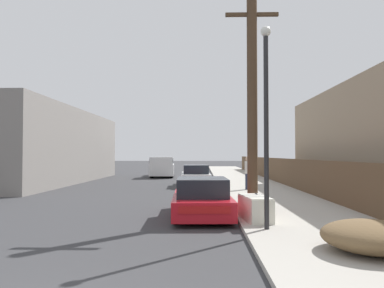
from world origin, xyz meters
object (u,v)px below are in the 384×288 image
(discarded_fridge, at_px, (255,208))
(car_parked_mid, at_px, (196,176))
(parked_sports_car_red, at_px, (202,199))
(pedestrian, at_px, (248,172))
(brush_pile, at_px, (371,236))
(pickup_truck, at_px, (162,167))
(utility_pole, at_px, (252,98))
(street_lamp, at_px, (266,112))

(discarded_fridge, xyz_separation_m, car_parked_mid, (-1.90, 12.72, 0.16))
(discarded_fridge, xyz_separation_m, parked_sports_car_red, (-1.52, 1.17, 0.11))
(car_parked_mid, xyz_separation_m, pedestrian, (2.83, -3.48, 0.40))
(discarded_fridge, distance_m, brush_pile, 3.82)
(pickup_truck, bearing_deg, parked_sports_car_red, 95.49)
(brush_pile, bearing_deg, pedestrian, 93.55)
(utility_pole, xyz_separation_m, pedestrian, (0.73, 7.22, -2.86))
(car_parked_mid, bearing_deg, pickup_truck, 105.77)
(pickup_truck, xyz_separation_m, brush_pile, (6.68, -25.35, -0.46))
(street_lamp, bearing_deg, discarded_fridge, 94.67)
(parked_sports_car_red, relative_size, brush_pile, 2.18)
(discarded_fridge, distance_m, street_lamp, 2.89)
(street_lamp, bearing_deg, parked_sports_car_red, 123.50)
(pickup_truck, relative_size, utility_pole, 0.79)
(discarded_fridge, height_order, parked_sports_car_red, parked_sports_car_red)
(car_parked_mid, relative_size, pickup_truck, 0.79)
(street_lamp, bearing_deg, brush_pile, -52.94)
(car_parked_mid, bearing_deg, parked_sports_car_red, -90.78)
(brush_pile, xyz_separation_m, pedestrian, (-0.79, 12.65, 0.60))
(pickup_truck, distance_m, street_lamp, 23.86)
(street_lamp, distance_m, pedestrian, 10.74)
(car_parked_mid, relative_size, street_lamp, 0.91)
(utility_pole, relative_size, street_lamp, 1.45)
(parked_sports_car_red, relative_size, street_lamp, 0.83)
(parked_sports_car_red, height_order, pickup_truck, pickup_truck)
(parked_sports_car_red, height_order, utility_pole, utility_pole)
(parked_sports_car_red, bearing_deg, brush_pile, -56.94)
(pickup_truck, relative_size, street_lamp, 1.15)
(car_parked_mid, bearing_deg, pedestrian, -53.58)
(utility_pole, distance_m, brush_pile, 6.62)
(car_parked_mid, xyz_separation_m, utility_pole, (2.10, -10.71, 3.27))
(discarded_fridge, xyz_separation_m, brush_pile, (1.72, -3.41, -0.04))
(discarded_fridge, height_order, utility_pole, utility_pole)
(parked_sports_car_red, distance_m, brush_pile, 5.61)
(utility_pole, bearing_deg, pedestrian, 84.22)
(pickup_truck, height_order, pedestrian, pedestrian)
(street_lamp, bearing_deg, pickup_truck, 102.33)
(discarded_fridge, distance_m, parked_sports_car_red, 1.92)
(pickup_truck, xyz_separation_m, street_lamp, (5.07, -23.21, 2.17))
(pickup_truck, xyz_separation_m, pedestrian, (5.90, -12.70, 0.14))
(parked_sports_car_red, height_order, car_parked_mid, car_parked_mid)
(brush_pile, bearing_deg, street_lamp, 127.06)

